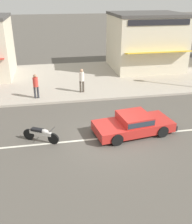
# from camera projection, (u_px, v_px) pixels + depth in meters

# --- Properties ---
(ground_plane) EXTENTS (160.00, 160.00, 0.00)m
(ground_plane) POSITION_uv_depth(u_px,v_px,m) (112.00, 137.00, 13.23)
(ground_plane) COLOR #544F47
(lane_centre_stripe) EXTENTS (50.40, 0.14, 0.01)m
(lane_centre_stripe) POSITION_uv_depth(u_px,v_px,m) (112.00, 137.00, 13.23)
(lane_centre_stripe) COLOR silver
(lane_centre_stripe) RESTS_ON ground
(kerb_strip) EXTENTS (68.00, 10.00, 0.15)m
(kerb_strip) POSITION_uv_depth(u_px,v_px,m) (84.00, 78.00, 22.04)
(kerb_strip) COLOR #ADA393
(kerb_strip) RESTS_ON ground
(sedan_red_1) EXTENTS (4.32, 2.30, 1.06)m
(sedan_red_1) POSITION_uv_depth(u_px,v_px,m) (134.00, 124.00, 13.45)
(sedan_red_1) COLOR red
(sedan_red_1) RESTS_ON ground
(motorcycle_0) EXTENTS (1.73, 1.08, 0.80)m
(motorcycle_0) POSITION_uv_depth(u_px,v_px,m) (41.00, 134.00, 12.70)
(motorcycle_0) COLOR black
(motorcycle_0) RESTS_ON ground
(pedestrian_mid_kerb) EXTENTS (0.34, 0.34, 1.65)m
(pedestrian_mid_kerb) POSITION_uv_depth(u_px,v_px,m) (36.00, 84.00, 17.32)
(pedestrian_mid_kerb) COLOR #333338
(pedestrian_mid_kerb) RESTS_ON kerb_strip
(pedestrian_by_shop) EXTENTS (0.34, 0.34, 1.70)m
(pedestrian_by_shop) POSITION_uv_depth(u_px,v_px,m) (82.00, 79.00, 18.34)
(pedestrian_by_shop) COLOR #4C4238
(pedestrian_by_shop) RESTS_ON kerb_strip
(shopfront_mid_block) EXTENTS (6.21, 6.29, 4.88)m
(shopfront_mid_block) POSITION_uv_depth(u_px,v_px,m) (145.00, 41.00, 23.85)
(shopfront_mid_block) COLOR beige
(shopfront_mid_block) RESTS_ON kerb_strip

